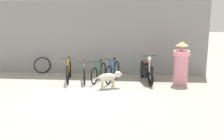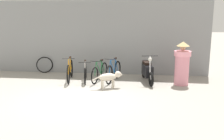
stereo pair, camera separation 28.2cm
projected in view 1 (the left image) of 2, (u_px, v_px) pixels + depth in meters
ground_plane at (78, 99)px, 7.99m from camera, size 60.00×60.00×0.00m
shop_wall_back at (95, 38)px, 11.11m from camera, size 9.39×0.20×3.08m
bicycle_0 at (69, 71)px, 10.06m from camera, size 0.46×1.78×0.93m
bicycle_1 at (84, 73)px, 10.05m from camera, size 0.48×1.64×0.80m
bicycle_2 at (99, 72)px, 10.00m from camera, size 0.50×1.60×0.84m
bicycle_3 at (113, 72)px, 9.99m from camera, size 0.52×1.63×0.92m
motorcycle at (146, 71)px, 9.90m from camera, size 0.58×1.81×1.07m
stray_dog at (110, 77)px, 9.04m from camera, size 1.03×0.54×0.59m
person_in_robes at (181, 63)px, 9.49m from camera, size 0.76×0.76×1.58m
spare_tire_left at (42, 65)px, 11.30m from camera, size 0.68×0.30×0.71m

